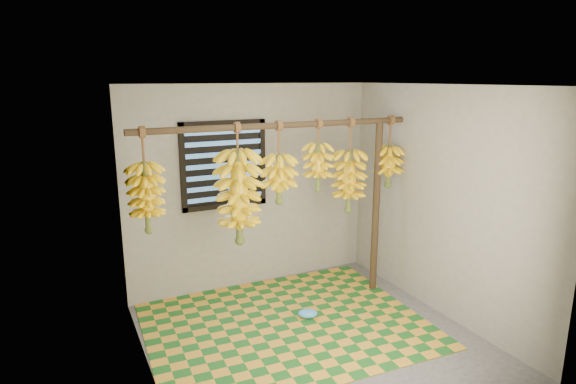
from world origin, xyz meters
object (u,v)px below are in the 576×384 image
woven_mat (286,324)px  banana_bunch_d (318,167)px  banana_bunch_b (239,197)px  banana_bunch_a (147,198)px  banana_bunch_c (279,179)px  support_post (376,208)px  banana_bunch_f (389,166)px  plastic_bag (308,313)px  banana_bunch_e (349,181)px

woven_mat → banana_bunch_d: size_ratio=3.60×
woven_mat → banana_bunch_b: bearing=138.6°
banana_bunch_a → banana_bunch_b: 0.89m
banana_bunch_c → support_post: bearing=0.0°
banana_bunch_a → banana_bunch_f: same height
plastic_bag → banana_bunch_b: banana_bunch_b is taller
woven_mat → banana_bunch_c: 1.49m
banana_bunch_b → banana_bunch_e: (1.29, 0.00, 0.04)m
woven_mat → plastic_bag: size_ratio=13.04×
banana_bunch_a → banana_bunch_f: size_ratio=1.20×
plastic_bag → banana_bunch_f: (1.19, 0.29, 1.43)m
woven_mat → banana_bunch_a: (-1.24, 0.32, 1.40)m
banana_bunch_f → banana_bunch_c: bearing=180.0°
woven_mat → banana_bunch_d: (0.53, 0.32, 1.54)m
banana_bunch_b → banana_bunch_f: 1.83m
plastic_bag → banana_bunch_d: (0.27, 0.29, 1.50)m
banana_bunch_d → banana_bunch_e: same height
banana_bunch_a → banana_bunch_d: 1.78m
banana_bunch_c → banana_bunch_e: size_ratio=0.81×
banana_bunch_c → banana_bunch_e: 0.86m
banana_bunch_c → banana_bunch_e: bearing=0.0°
woven_mat → banana_bunch_c: banana_bunch_c is taller
banana_bunch_d → banana_bunch_e: (0.40, 0.00, -0.20)m
woven_mat → banana_bunch_a: 1.90m
banana_bunch_c → banana_bunch_f: bearing=0.0°
support_post → woven_mat: (-1.31, -0.32, -0.99)m
banana_bunch_b → banana_bunch_d: same height
banana_bunch_a → banana_bunch_c: same height
banana_bunch_e → support_post: bearing=0.0°
support_post → banana_bunch_e: bearing=180.0°
woven_mat → plastic_bag: 0.27m
banana_bunch_e → plastic_bag: bearing=-156.0°
woven_mat → banana_bunch_e: bearing=18.9°
plastic_bag → support_post: bearing=15.8°
banana_bunch_a → woven_mat: bearing=-14.4°
banana_bunch_e → banana_bunch_f: size_ratio=1.29×
banana_bunch_e → banana_bunch_f: (0.53, 0.00, 0.13)m
support_post → banana_bunch_b: bearing=180.0°
support_post → banana_bunch_a: banana_bunch_a is taller
support_post → banana_bunch_e: banana_bunch_e is taller
banana_bunch_e → banana_bunch_f: same height
banana_bunch_b → banana_bunch_a: bearing=180.0°
banana_bunch_b → banana_bunch_f: same height
banana_bunch_b → banana_bunch_e: bearing=0.0°
support_post → banana_bunch_f: (0.15, 0.00, 0.48)m
support_post → banana_bunch_e: (-0.38, 0.00, 0.35)m
banana_bunch_f → support_post: bearing=180.0°
support_post → banana_bunch_b: (-1.67, 0.00, 0.31)m
banana_bunch_d → banana_bunch_a: bearing=180.0°
plastic_bag → banana_bunch_b: bearing=154.8°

